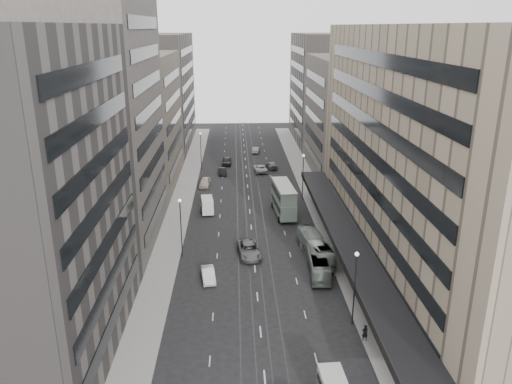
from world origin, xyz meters
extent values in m
plane|color=black|center=(0.00, 0.00, 0.00)|extent=(220.00, 220.00, 0.00)
cube|color=gray|center=(12.00, 37.50, 0.07)|extent=(4.00, 125.00, 0.15)
cube|color=gray|center=(-12.00, 37.50, 0.07)|extent=(4.00, 125.00, 0.15)
cube|color=gray|center=(21.50, 8.00, 15.00)|extent=(15.00, 60.00, 30.00)
cube|color=black|center=(12.00, 8.00, 4.00)|extent=(4.40, 60.00, 0.50)
cube|color=#4A4540|center=(21.50, 52.00, 12.00)|extent=(15.00, 28.00, 24.00)
cube|color=#5A5551|center=(21.50, 82.00, 14.00)|extent=(15.00, 32.00, 28.00)
cube|color=#5A5551|center=(-21.50, -8.00, 15.00)|extent=(15.00, 28.00, 30.00)
cube|color=#4A4540|center=(-21.50, 19.00, 17.00)|extent=(15.00, 26.00, 34.00)
cube|color=#6A6052|center=(-21.50, 46.00, 12.50)|extent=(15.00, 28.00, 25.00)
cube|color=#5A5551|center=(-21.50, 79.00, 14.00)|extent=(15.00, 38.00, 28.00)
cylinder|color=#262628|center=(9.70, -5.00, 4.00)|extent=(0.16, 0.16, 8.00)
sphere|color=silver|center=(9.70, -5.00, 8.10)|extent=(0.44, 0.44, 0.44)
cylinder|color=#262628|center=(9.70, 35.00, 4.00)|extent=(0.16, 0.16, 8.00)
sphere|color=silver|center=(9.70, 35.00, 8.10)|extent=(0.44, 0.44, 0.44)
cylinder|color=#262628|center=(-9.70, 12.00, 4.00)|extent=(0.16, 0.16, 8.00)
sphere|color=silver|center=(-9.70, 12.00, 8.10)|extent=(0.44, 0.44, 0.44)
cylinder|color=#262628|center=(-9.70, 55.00, 4.00)|extent=(0.16, 0.16, 8.00)
sphere|color=silver|center=(-9.70, 55.00, 8.10)|extent=(0.44, 0.44, 0.44)
imported|color=gray|center=(7.91, 6.87, 1.35)|extent=(2.77, 9.80, 2.70)
imported|color=gray|center=(8.25, 10.96, 1.51)|extent=(3.84, 11.05, 3.01)
cube|color=gray|center=(5.53, 27.26, 1.74)|extent=(3.43, 9.70, 2.43)
cube|color=gray|center=(5.53, 27.26, 4.02)|extent=(3.34, 9.32, 2.11)
cube|color=silver|center=(5.53, 27.26, 5.14)|extent=(3.43, 9.70, 0.13)
cylinder|color=black|center=(4.50, 23.74, 0.53)|extent=(0.38, 1.08, 1.06)
cylinder|color=black|center=(7.14, 23.96, 0.53)|extent=(0.38, 1.08, 1.06)
cylinder|color=black|center=(3.93, 30.57, 0.53)|extent=(0.38, 1.08, 1.06)
cylinder|color=black|center=(6.57, 30.79, 0.53)|extent=(0.38, 1.08, 1.06)
cube|color=silver|center=(-7.11, 28.55, 0.97)|extent=(2.32, 4.34, 1.28)
cube|color=silver|center=(-7.11, 28.55, 2.12)|extent=(2.27, 4.25, 1.01)
cylinder|color=black|center=(-7.89, 27.08, 0.33)|extent=(0.26, 0.68, 0.66)
cylinder|color=black|center=(-6.03, 27.29, 0.33)|extent=(0.26, 0.68, 0.66)
cylinder|color=black|center=(-8.19, 29.81, 0.33)|extent=(0.26, 0.68, 0.66)
cylinder|color=black|center=(-6.33, 30.02, 0.33)|extent=(0.26, 0.68, 0.66)
imported|color=white|center=(-5.87, 5.30, 0.72)|extent=(2.11, 4.53, 1.44)
imported|color=slate|center=(-0.64, 11.93, 0.85)|extent=(3.51, 6.38, 1.69)
imported|color=#C2B3A0|center=(-8.30, 43.25, 0.84)|extent=(2.34, 5.07, 1.68)
imported|color=black|center=(-5.05, 51.17, 0.68)|extent=(1.81, 4.25, 1.36)
imported|color=beige|center=(3.01, 53.09, 0.76)|extent=(3.03, 5.67, 1.51)
imported|color=#5E5E61|center=(5.64, 55.63, 0.72)|extent=(2.61, 5.16, 1.44)
imported|color=#262628|center=(-4.25, 59.21, 0.84)|extent=(2.10, 4.98, 1.68)
imported|color=#A09784|center=(2.76, 70.16, 0.71)|extent=(1.98, 4.47, 1.43)
imported|color=black|center=(10.20, -8.12, 1.02)|extent=(0.69, 0.51, 1.74)
camera|label=1|loc=(-2.37, -49.88, 29.79)|focal=35.00mm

